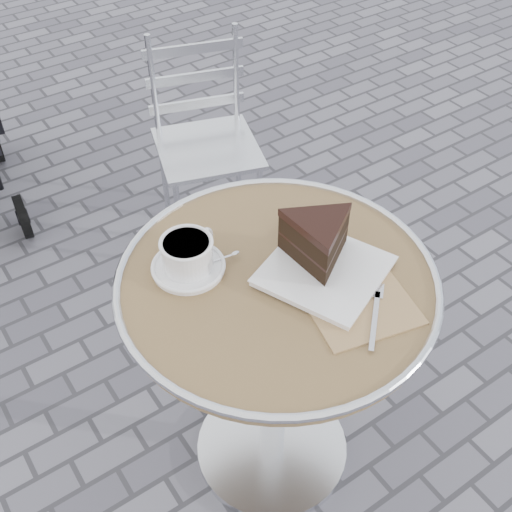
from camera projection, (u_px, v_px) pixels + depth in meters
ground at (272, 449)px, 1.91m from camera, size 80.00×80.00×0.00m
cafe_table at (276, 327)px, 1.52m from camera, size 0.72×0.72×0.74m
cappuccino_set at (188, 257)px, 1.40m from camera, size 0.19×0.16×0.08m
cake_plate_set at (321, 247)px, 1.39m from camera, size 0.31×0.40×0.13m
bistro_chair at (201, 117)px, 2.33m from camera, size 0.45×0.45×0.79m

